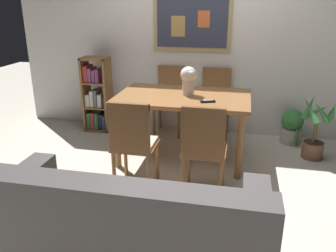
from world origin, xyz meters
The scene contains 13 objects.
ground_plane centered at (0.00, 0.00, 0.00)m, with size 12.00×12.00×0.00m, color beige.
wall_back_with_painting centered at (0.00, 1.41, 1.30)m, with size 5.20×0.14×2.60m.
dining_table centered at (-0.11, 0.41, 0.66)m, with size 1.47×0.94×0.75m.
dining_chair_far_left centered at (-0.42, 1.22, 0.54)m, with size 0.40×0.41×0.91m.
dining_chair_near_left centered at (-0.43, -0.43, 0.54)m, with size 0.40×0.41×0.91m.
dining_chair_far_right centered at (0.19, 1.20, 0.54)m, with size 0.40×0.41×0.91m.
dining_chair_near_right centered at (0.23, -0.41, 0.54)m, with size 0.40×0.41×0.91m.
leather_couch centered at (-0.14, -1.52, 0.31)m, with size 1.80×0.84×0.84m.
bookshelf centered at (-1.44, 1.10, 0.46)m, with size 0.36×0.28×1.03m.
potted_ivy centered at (1.19, 1.15, 0.23)m, with size 0.28×0.30×0.45m.
potted_palm centered at (1.39, 0.72, 0.32)m, with size 0.43×0.40×0.76m.
flower_vase centered at (-0.05, 0.45, 0.94)m, with size 0.19×0.19×0.32m.
tv_remote centered at (0.19, 0.19, 0.76)m, with size 0.16×0.09×0.02m.
Camera 1 is at (0.52, -3.31, 1.76)m, focal length 37.41 mm.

